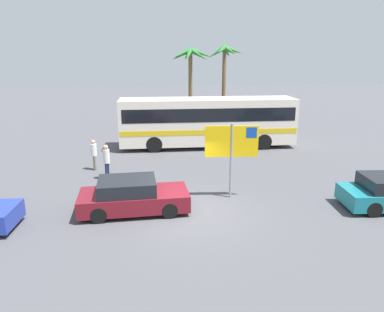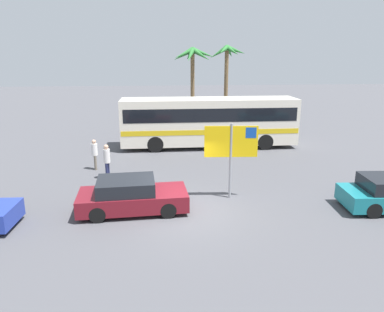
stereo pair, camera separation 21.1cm
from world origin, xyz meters
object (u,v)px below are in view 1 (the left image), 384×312
bus_front_coach (208,120)px  pedestrian_near_sign (94,152)px  car_maroon (132,196)px  pedestrian_crossing_lot (106,159)px  ferry_sign (233,144)px

bus_front_coach → pedestrian_near_sign: bus_front_coach is taller
car_maroon → pedestrian_crossing_lot: size_ratio=2.44×
bus_front_coach → ferry_sign: (-0.26, -8.94, 0.54)m
ferry_sign → pedestrian_near_sign: (-6.38, 4.54, -1.38)m
bus_front_coach → pedestrian_crossing_lot: bearing=-133.8°
ferry_sign → car_maroon: ferry_sign is taller
car_maroon → pedestrian_near_sign: 6.04m
ferry_sign → pedestrian_crossing_lot: 6.37m
pedestrian_crossing_lot → bus_front_coach: bearing=-117.8°
bus_front_coach → pedestrian_crossing_lot: (-5.79, -6.04, -0.75)m
bus_front_coach → car_maroon: 10.96m
car_maroon → pedestrian_crossing_lot: 4.21m
ferry_sign → pedestrian_crossing_lot: (-5.53, 2.89, -1.30)m
car_maroon → pedestrian_near_sign: size_ratio=2.62×
bus_front_coach → ferry_sign: ferry_sign is taller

